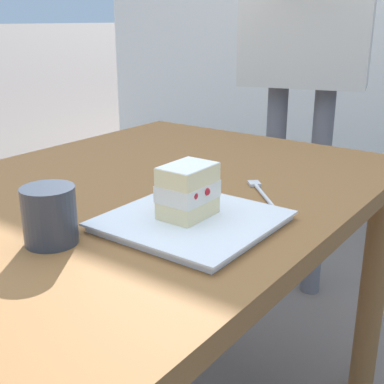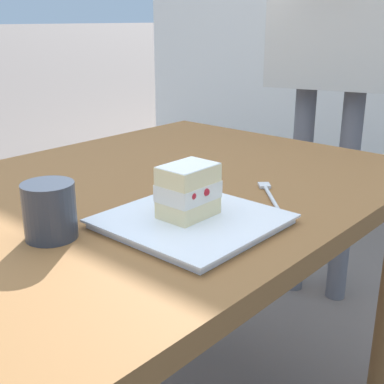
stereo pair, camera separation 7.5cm
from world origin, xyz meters
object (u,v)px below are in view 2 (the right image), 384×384
at_px(patio_table, 114,241).
at_px(diner_person, 338,9).
at_px(dessert_plate, 192,221).
at_px(dessert_fork, 269,194).
at_px(cake_slice, 188,191).
at_px(coffee_cup, 50,210).

distance_m(patio_table, diner_person, 1.19).
height_order(patio_table, dessert_plate, dessert_plate).
height_order(dessert_plate, dessert_fork, dessert_plate).
xyz_separation_m(dessert_plate, cake_slice, (0.00, 0.01, 0.05)).
xyz_separation_m(cake_slice, dessert_fork, (0.22, -0.02, -0.06)).
bearing_deg(cake_slice, dessert_fork, -6.29).
height_order(patio_table, dessert_fork, dessert_fork).
bearing_deg(patio_table, dessert_fork, -47.90).
relative_size(dessert_plate, diner_person, 0.17).
height_order(dessert_fork, diner_person, diner_person).
distance_m(cake_slice, coffee_cup, 0.23).
relative_size(cake_slice, diner_person, 0.06).
xyz_separation_m(patio_table, dessert_plate, (-0.01, -0.22, 0.11)).
relative_size(dessert_fork, coffee_cup, 1.41).
bearing_deg(dessert_fork, diner_person, 20.06).
bearing_deg(diner_person, patio_table, -175.68).
bearing_deg(coffee_cup, cake_slice, -34.01).
bearing_deg(dessert_plate, diner_person, 15.54).
xyz_separation_m(patio_table, cake_slice, (-0.01, -0.21, 0.16)).
distance_m(dessert_plate, cake_slice, 0.05).
distance_m(dessert_fork, diner_person, 1.01).
xyz_separation_m(dessert_fork, diner_person, (0.88, 0.32, 0.37)).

